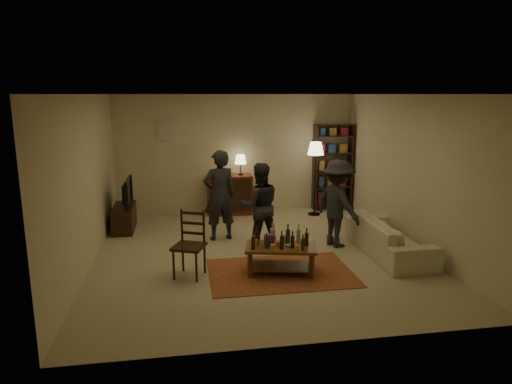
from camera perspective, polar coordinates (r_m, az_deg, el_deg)
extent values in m
plane|color=#C6B793|center=(7.99, 0.33, -7.62)|extent=(6.00, 6.00, 0.00)
plane|color=beige|center=(10.57, -2.43, 4.79)|extent=(5.50, 0.00, 5.50)
plane|color=beige|center=(7.67, -20.34, 1.24)|extent=(0.00, 6.00, 6.00)
plane|color=beige|center=(8.54, 18.86, 2.39)|extent=(0.00, 6.00, 6.00)
plane|color=beige|center=(4.78, 6.48, -4.33)|extent=(5.50, 0.00, 5.50)
plane|color=white|center=(7.52, 0.36, 12.14)|extent=(6.00, 6.00, 0.00)
cube|color=beige|center=(10.42, -11.28, 7.51)|extent=(0.35, 0.03, 0.45)
cube|color=beige|center=(10.60, 0.81, 6.73)|extent=(0.30, 0.03, 0.40)
cube|color=maroon|center=(7.15, 3.09, -10.03)|extent=(2.20, 1.50, 0.01)
cube|color=brown|center=(7.00, 3.13, -6.92)|extent=(1.17, 0.80, 0.04)
cube|color=brown|center=(7.10, 3.10, -9.20)|extent=(1.05, 0.68, 0.02)
cylinder|color=brown|center=(6.87, -0.88, -9.21)|extent=(0.05, 0.05, 0.40)
cylinder|color=brown|center=(6.88, 7.11, -9.28)|extent=(0.05, 0.05, 0.40)
cylinder|color=brown|center=(7.30, -0.65, -7.89)|extent=(0.05, 0.05, 0.40)
cylinder|color=brown|center=(7.31, 6.85, -7.96)|extent=(0.05, 0.05, 0.40)
cylinder|color=gold|center=(6.98, -0.02, -6.35)|extent=(0.07, 0.07, 0.10)
cylinder|color=gold|center=(6.79, 2.07, -6.93)|extent=(0.07, 0.07, 0.09)
cylinder|color=gold|center=(7.18, 3.47, -5.79)|extent=(0.07, 0.07, 0.11)
cylinder|color=gold|center=(6.80, 5.15, -6.95)|extent=(0.07, 0.07, 0.09)
cylinder|color=gold|center=(7.15, 6.04, -5.98)|extent=(0.07, 0.07, 0.10)
cylinder|color=gold|center=(6.97, 2.82, -6.49)|extent=(0.06, 0.06, 0.08)
cube|color=#752E7E|center=(6.99, 1.66, -5.99)|extent=(0.15, 0.10, 0.18)
cylinder|color=gray|center=(6.97, 4.13, -6.73)|extent=(0.12, 0.12, 0.03)
cube|color=black|center=(6.93, -8.38, -6.77)|extent=(0.58, 0.58, 0.04)
cylinder|color=black|center=(6.92, -10.26, -8.98)|extent=(0.04, 0.04, 0.46)
cylinder|color=black|center=(6.79, -7.47, -9.29)|extent=(0.04, 0.04, 0.46)
cylinder|color=black|center=(7.23, -9.13, -8.01)|extent=(0.04, 0.04, 0.46)
cylinder|color=black|center=(7.10, -6.44, -8.29)|extent=(0.04, 0.04, 0.46)
cube|color=black|center=(7.00, -7.92, -4.13)|extent=(0.34, 0.17, 0.52)
cube|color=black|center=(9.60, -16.15, -3.14)|extent=(0.40, 1.00, 0.50)
imported|color=black|center=(9.48, -16.22, -0.05)|extent=(0.13, 0.97, 0.56)
cube|color=maroon|center=(10.43, -3.28, -0.34)|extent=(1.00, 0.48, 0.90)
cube|color=black|center=(10.24, -3.12, -1.89)|extent=(0.92, 0.02, 0.22)
cube|color=black|center=(10.18, -3.13, -0.47)|extent=(0.92, 0.02, 0.22)
cube|color=black|center=(10.13, -3.15, 0.96)|extent=(0.92, 0.02, 0.22)
cylinder|color=black|center=(10.37, -1.94, 2.25)|extent=(0.12, 0.12, 0.04)
cylinder|color=black|center=(10.35, -1.95, 2.96)|extent=(0.02, 0.02, 0.22)
cone|color=#FFE5B2|center=(10.32, -1.95, 4.11)|extent=(0.26, 0.26, 0.20)
cube|color=black|center=(10.78, 7.39, 2.97)|extent=(0.04, 0.34, 2.00)
cube|color=black|center=(11.06, 11.67, 3.05)|extent=(0.04, 0.34, 2.00)
cube|color=black|center=(11.08, 9.40, -1.33)|extent=(0.90, 0.34, 0.03)
cube|color=black|center=(10.99, 9.47, 0.70)|extent=(0.90, 0.34, 0.03)
cube|color=black|center=(10.92, 9.55, 2.75)|extent=(0.90, 0.34, 0.03)
cube|color=black|center=(10.87, 9.62, 4.83)|extent=(0.90, 0.34, 0.03)
cube|color=black|center=(10.82, 9.70, 6.93)|extent=(0.90, 0.34, 0.03)
cube|color=black|center=(10.80, 9.74, 8.25)|extent=(0.90, 0.34, 0.03)
cube|color=maroon|center=(10.95, 7.94, -0.66)|extent=(0.12, 0.22, 0.26)
cube|color=navy|center=(11.03, 9.18, -0.61)|extent=(0.15, 0.22, 0.26)
cube|color=olive|center=(11.12, 10.50, -0.56)|extent=(0.18, 0.22, 0.26)
cube|color=navy|center=(10.88, 8.00, 1.34)|extent=(0.12, 0.22, 0.24)
cube|color=olive|center=(10.95, 9.25, 1.38)|extent=(0.15, 0.22, 0.24)
cube|color=maroon|center=(11.04, 10.58, 1.42)|extent=(0.18, 0.22, 0.24)
cube|color=olive|center=(10.81, 8.06, 3.38)|extent=(0.12, 0.22, 0.22)
cube|color=maroon|center=(10.89, 9.32, 3.40)|extent=(0.15, 0.22, 0.22)
cube|color=navy|center=(10.98, 10.66, 3.42)|extent=(0.18, 0.22, 0.22)
cube|color=maroon|center=(10.76, 8.12, 5.43)|extent=(0.12, 0.22, 0.20)
cube|color=navy|center=(10.84, 9.39, 5.44)|extent=(0.15, 0.22, 0.20)
cube|color=olive|center=(10.93, 10.74, 5.44)|extent=(0.18, 0.22, 0.20)
cube|color=navy|center=(10.72, 8.19, 7.50)|extent=(0.12, 0.22, 0.18)
cube|color=olive|center=(10.80, 9.46, 7.49)|extent=(0.15, 0.22, 0.18)
cube|color=maroon|center=(10.89, 10.82, 7.48)|extent=(0.18, 0.22, 0.18)
cylinder|color=black|center=(10.53, 7.26, -2.73)|extent=(0.28, 0.28, 0.03)
cylinder|color=black|center=(10.37, 7.37, 1.11)|extent=(0.03, 0.03, 1.47)
cone|color=#FFE5B2|center=(10.25, 7.48, 5.42)|extent=(0.36, 0.36, 0.28)
imported|color=beige|center=(8.18, 16.27, -5.39)|extent=(0.81, 2.08, 0.61)
imported|color=#212228|center=(8.53, -4.57, -0.41)|extent=(0.69, 0.52, 1.71)
imported|color=#26262E|center=(8.06, 0.42, -1.74)|extent=(0.77, 0.61, 1.53)
imported|color=#24252C|center=(8.27, 10.18, -1.42)|extent=(0.93, 1.16, 1.58)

